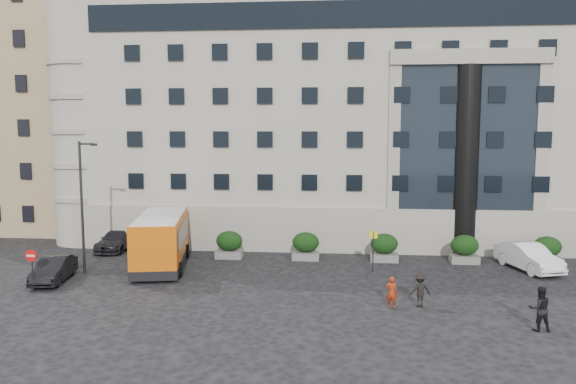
% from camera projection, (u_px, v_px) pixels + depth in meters
% --- Properties ---
extents(ground, '(120.00, 120.00, 0.00)m').
position_uv_depth(ground, '(275.00, 293.00, 30.07)').
color(ground, black).
rests_on(ground, ground).
extents(civic_building, '(44.00, 24.00, 18.00)m').
position_uv_depth(civic_building, '(369.00, 125.00, 50.27)').
color(civic_building, '#A59F92').
rests_on(civic_building, ground).
extents(entrance_column, '(1.80, 1.80, 13.00)m').
position_uv_depth(entrance_column, '(465.00, 161.00, 38.44)').
color(entrance_column, black).
rests_on(entrance_column, ground).
extents(apartment_near, '(14.00, 14.00, 20.00)m').
position_uv_depth(apartment_near, '(37.00, 114.00, 50.88)').
color(apartment_near, '#968257').
rests_on(apartment_near, ground).
extents(apartment_far, '(13.00, 13.00, 22.00)m').
position_uv_depth(apartment_far, '(92.00, 110.00, 68.84)').
color(apartment_far, '#83624C').
rests_on(apartment_far, ground).
extents(hedge_a, '(1.80, 1.26, 1.84)m').
position_uv_depth(hedge_a, '(229.00, 244.00, 38.05)').
color(hedge_a, '#5E5E5B').
rests_on(hedge_a, ground).
extents(hedge_b, '(1.80, 1.26, 1.84)m').
position_uv_depth(hedge_b, '(306.00, 246.00, 37.58)').
color(hedge_b, '#5E5E5B').
rests_on(hedge_b, ground).
extents(hedge_c, '(1.80, 1.26, 1.84)m').
position_uv_depth(hedge_c, '(384.00, 247.00, 37.11)').
color(hedge_c, '#5E5E5B').
rests_on(hedge_c, ground).
extents(hedge_d, '(1.80, 1.26, 1.84)m').
position_uv_depth(hedge_d, '(465.00, 249.00, 36.64)').
color(hedge_d, '#5E5E5B').
rests_on(hedge_d, ground).
extents(hedge_e, '(1.80, 1.26, 1.84)m').
position_uv_depth(hedge_e, '(547.00, 250.00, 36.17)').
color(hedge_e, '#5E5E5B').
rests_on(hedge_e, ground).
extents(street_lamp, '(1.16, 0.18, 8.00)m').
position_uv_depth(street_lamp, '(83.00, 202.00, 33.62)').
color(street_lamp, '#262628').
rests_on(street_lamp, ground).
extents(bus_stop_sign, '(0.50, 0.08, 2.52)m').
position_uv_depth(bus_stop_sign, '(373.00, 244.00, 34.33)').
color(bus_stop_sign, '#262628').
rests_on(bus_stop_sign, ground).
extents(no_entry_sign, '(0.64, 0.16, 2.32)m').
position_uv_depth(no_entry_sign, '(32.00, 262.00, 30.03)').
color(no_entry_sign, '#262628').
rests_on(no_entry_sign, ground).
extents(minibus, '(4.18, 8.33, 3.32)m').
position_uv_depth(minibus, '(161.00, 239.00, 35.40)').
color(minibus, '#CF5809').
rests_on(minibus, ground).
extents(red_truck, '(3.06, 4.97, 2.49)m').
position_uv_depth(red_truck, '(138.00, 215.00, 48.79)').
color(red_truck, '#9B220B').
rests_on(red_truck, ground).
extents(parked_car_b, '(2.11, 4.43, 1.40)m').
position_uv_depth(parked_car_b, '(54.00, 269.00, 32.20)').
color(parked_car_b, black).
rests_on(parked_car_b, ground).
extents(parked_car_c, '(2.03, 4.85, 1.40)m').
position_uv_depth(parked_car_c, '(117.00, 240.00, 40.60)').
color(parked_car_c, black).
rests_on(parked_car_c, ground).
extents(parked_car_d, '(3.25, 5.81, 1.54)m').
position_uv_depth(parked_car_d, '(137.00, 224.00, 47.03)').
color(parked_car_d, black).
rests_on(parked_car_d, ground).
extents(white_taxi, '(3.17, 5.31, 1.65)m').
position_uv_depth(white_taxi, '(529.00, 257.00, 34.77)').
color(white_taxi, white).
rests_on(white_taxi, ground).
extents(pedestrian_a, '(0.67, 0.54, 1.58)m').
position_uv_depth(pedestrian_a, '(392.00, 292.00, 27.44)').
color(pedestrian_a, '#9B270F').
rests_on(pedestrian_a, ground).
extents(pedestrian_b, '(1.00, 0.80, 1.98)m').
position_uv_depth(pedestrian_b, '(540.00, 309.00, 24.35)').
color(pedestrian_b, black).
rests_on(pedestrian_b, ground).
extents(pedestrian_c, '(1.24, 0.93, 1.70)m').
position_uv_depth(pedestrian_c, '(420.00, 290.00, 27.63)').
color(pedestrian_c, black).
rests_on(pedestrian_c, ground).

